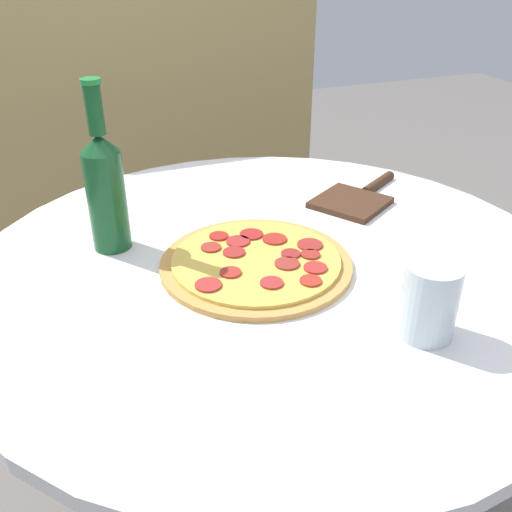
{
  "coord_description": "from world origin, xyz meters",
  "views": [
    {
      "loc": [
        -0.33,
        -0.77,
        1.26
      ],
      "look_at": [
        -0.03,
        -0.01,
        0.79
      ],
      "focal_mm": 40.0,
      "sensor_mm": 36.0,
      "label": 1
    }
  ],
  "objects_px": {
    "drinking_glass": "(429,300)",
    "pizza_paddle": "(357,198)",
    "pizza": "(256,262)",
    "beer_bottle": "(105,187)"
  },
  "relations": [
    {
      "from": "pizza_paddle",
      "to": "pizza",
      "type": "bearing_deg",
      "value": 178.89
    },
    {
      "from": "pizza",
      "to": "drinking_glass",
      "type": "bearing_deg",
      "value": -59.38
    },
    {
      "from": "pizza",
      "to": "drinking_glass",
      "type": "height_order",
      "value": "drinking_glass"
    },
    {
      "from": "beer_bottle",
      "to": "drinking_glass",
      "type": "bearing_deg",
      "value": -48.7
    },
    {
      "from": "pizza",
      "to": "pizza_paddle",
      "type": "xyz_separation_m",
      "value": [
        0.29,
        0.17,
        -0.0
      ]
    },
    {
      "from": "drinking_glass",
      "to": "pizza_paddle",
      "type": "bearing_deg",
      "value": 71.7
    },
    {
      "from": "drinking_glass",
      "to": "pizza",
      "type": "bearing_deg",
      "value": 120.62
    },
    {
      "from": "beer_bottle",
      "to": "drinking_glass",
      "type": "relative_size",
      "value": 2.67
    },
    {
      "from": "pizza",
      "to": "beer_bottle",
      "type": "bearing_deg",
      "value": 143.25
    },
    {
      "from": "pizza",
      "to": "drinking_glass",
      "type": "xyz_separation_m",
      "value": [
        0.15,
        -0.25,
        0.05
      ]
    }
  ]
}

